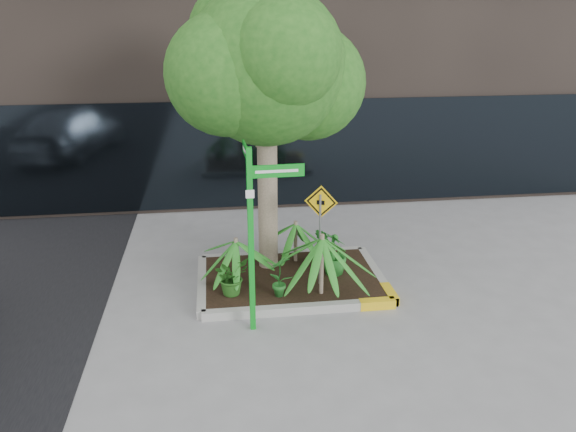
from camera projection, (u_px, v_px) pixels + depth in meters
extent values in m
plane|color=gray|center=(282.00, 291.00, 9.91)|extent=(80.00, 80.00, 0.00)
cube|color=#9E9E99|center=(283.00, 255.00, 11.22)|extent=(3.20, 0.15, 0.15)
cube|color=#9E9E99|center=(300.00, 309.00, 9.17)|extent=(3.20, 0.15, 0.15)
cube|color=#9E9E99|center=(202.00, 285.00, 9.99)|extent=(0.15, 2.20, 0.15)
cube|color=#9E9E99|center=(376.00, 274.00, 10.39)|extent=(0.15, 2.20, 0.15)
cube|color=yellow|center=(377.00, 304.00, 9.33)|extent=(0.60, 0.17, 0.15)
cube|color=black|center=(291.00, 277.00, 10.18)|extent=(3.05, 2.05, 0.06)
cylinder|color=gray|center=(268.00, 187.00, 10.09)|extent=(0.36, 0.36, 3.36)
cylinder|color=gray|center=(273.00, 119.00, 9.68)|extent=(0.63, 0.18, 1.09)
sphere|color=#1F5618|center=(266.00, 66.00, 9.36)|extent=(2.68, 2.68, 2.68)
sphere|color=#1F5618|center=(309.00, 83.00, 9.89)|extent=(2.01, 2.01, 2.01)
sphere|color=#1F5618|center=(226.00, 75.00, 9.11)|extent=(2.01, 2.01, 2.01)
sphere|color=#1F5618|center=(284.00, 55.00, 8.69)|extent=(1.79, 1.79, 1.79)
sphere|color=#1F5618|center=(243.00, 36.00, 9.69)|extent=(1.90, 1.90, 1.90)
cylinder|color=gray|center=(322.00, 264.00, 9.36)|extent=(0.07, 0.07, 1.07)
cylinder|color=gray|center=(236.00, 261.00, 9.73)|extent=(0.07, 0.07, 0.86)
cylinder|color=gray|center=(296.00, 241.00, 10.65)|extent=(0.07, 0.07, 0.81)
imported|color=#225718|center=(232.00, 276.00, 9.41)|extent=(0.83, 0.83, 0.65)
imported|color=#217123|center=(334.00, 253.00, 10.12)|extent=(0.59, 0.59, 0.80)
imported|color=#206722|center=(280.00, 276.00, 9.33)|extent=(0.53, 0.53, 0.74)
imported|color=#1D6620|center=(323.00, 245.00, 10.64)|extent=(0.42, 0.42, 0.68)
cube|color=#0E9B20|center=(251.00, 243.00, 8.26)|extent=(0.09, 0.09, 2.89)
cube|color=#0E9B20|center=(277.00, 171.00, 7.96)|extent=(0.80, 0.06, 0.19)
cube|color=#0E9B20|center=(246.00, 152.00, 8.18)|extent=(0.06, 0.80, 0.19)
cube|color=white|center=(277.00, 171.00, 7.94)|extent=(0.62, 0.03, 0.04)
cube|color=white|center=(245.00, 152.00, 8.18)|extent=(0.03, 0.62, 0.04)
cube|color=white|center=(250.00, 194.00, 7.96)|extent=(0.12, 0.01, 0.12)
cylinder|color=slate|center=(320.00, 241.00, 9.54)|extent=(0.08, 0.13, 1.67)
cube|color=yellow|center=(321.00, 202.00, 9.29)|extent=(0.52, 0.23, 0.56)
cube|color=black|center=(321.00, 202.00, 9.28)|extent=(0.46, 0.19, 0.50)
cube|color=yellow|center=(321.00, 202.00, 9.27)|extent=(0.39, 0.16, 0.42)
cube|color=black|center=(321.00, 203.00, 9.27)|extent=(0.12, 0.05, 0.07)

